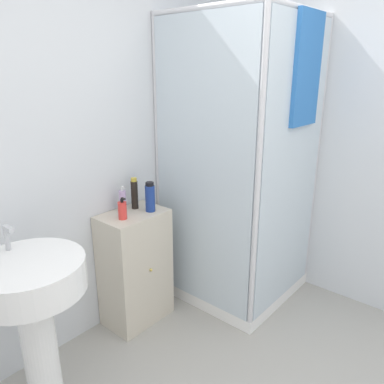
{
  "coord_description": "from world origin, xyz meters",
  "views": [
    {
      "loc": [
        -1.09,
        -0.3,
        1.72
      ],
      "look_at": [
        0.6,
        1.15,
        1.0
      ],
      "focal_mm": 35.0,
      "sensor_mm": 36.0,
      "label": 1
    }
  ],
  "objects_px": {
    "shampoo_bottle_tall_black": "(134,194)",
    "lotion_bottle_white": "(123,201)",
    "sink": "(33,305)",
    "shampoo_bottle_blue": "(150,197)",
    "soap_dispenser": "(122,210)"
  },
  "relations": [
    {
      "from": "shampoo_bottle_tall_black",
      "to": "lotion_bottle_white",
      "type": "bearing_deg",
      "value": 174.0
    },
    {
      "from": "sink",
      "to": "shampoo_bottle_blue",
      "type": "bearing_deg",
      "value": 11.66
    },
    {
      "from": "soap_dispenser",
      "to": "shampoo_bottle_blue",
      "type": "distance_m",
      "value": 0.22
    },
    {
      "from": "shampoo_bottle_tall_black",
      "to": "shampoo_bottle_blue",
      "type": "xyz_separation_m",
      "value": [
        0.03,
        -0.12,
        -0.01
      ]
    },
    {
      "from": "sink",
      "to": "soap_dispenser",
      "type": "xyz_separation_m",
      "value": [
        0.74,
        0.23,
        0.21
      ]
    },
    {
      "from": "sink",
      "to": "shampoo_bottle_blue",
      "type": "relative_size",
      "value": 5.06
    },
    {
      "from": "shampoo_bottle_tall_black",
      "to": "soap_dispenser",
      "type": "bearing_deg",
      "value": -154.25
    },
    {
      "from": "soap_dispenser",
      "to": "lotion_bottle_white",
      "type": "relative_size",
      "value": 0.8
    },
    {
      "from": "sink",
      "to": "shampoo_bottle_tall_black",
      "type": "relative_size",
      "value": 4.73
    },
    {
      "from": "soap_dispenser",
      "to": "lotion_bottle_white",
      "type": "distance_m",
      "value": 0.13
    },
    {
      "from": "shampoo_bottle_tall_black",
      "to": "lotion_bottle_white",
      "type": "distance_m",
      "value": 0.1
    },
    {
      "from": "shampoo_bottle_tall_black",
      "to": "lotion_bottle_white",
      "type": "xyz_separation_m",
      "value": [
        -0.1,
        0.01,
        -0.03
      ]
    },
    {
      "from": "soap_dispenser",
      "to": "shampoo_bottle_tall_black",
      "type": "bearing_deg",
      "value": 25.75
    },
    {
      "from": "sink",
      "to": "shampoo_bottle_tall_black",
      "type": "height_order",
      "value": "shampoo_bottle_tall_black"
    },
    {
      "from": "shampoo_bottle_tall_black",
      "to": "shampoo_bottle_blue",
      "type": "height_order",
      "value": "shampoo_bottle_tall_black"
    }
  ]
}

